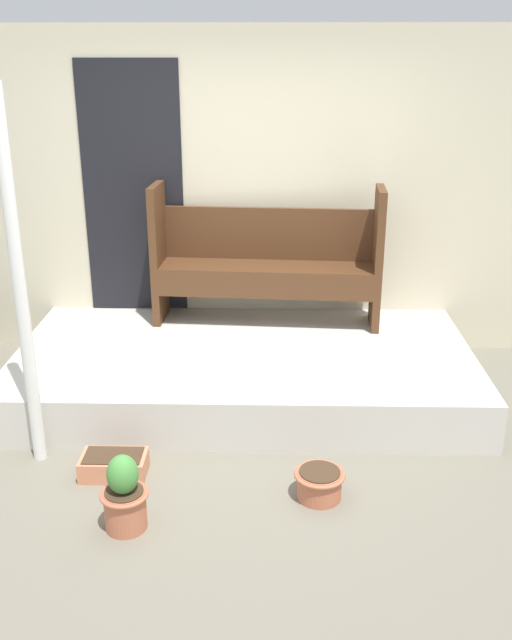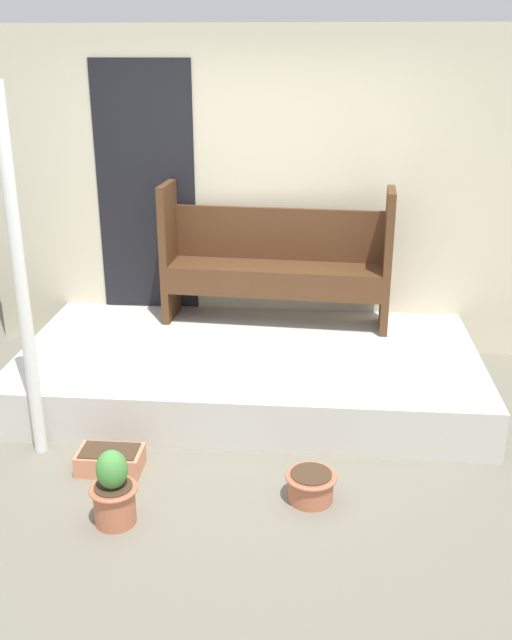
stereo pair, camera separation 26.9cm
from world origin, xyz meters
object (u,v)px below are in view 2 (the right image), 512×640
at_px(flower_pot_left, 114,492).
at_px(flower_pot_middle, 311,485).
at_px(support_post, 21,283).
at_px(planter_box_rect, 110,460).
at_px(bench, 276,256).

distance_m(flower_pot_left, flower_pot_middle, 1.10).
xyz_separation_m(support_post, flower_pot_middle, (1.74, -0.39, -1.04)).
bearing_deg(support_post, planter_box_rect, -19.83).
distance_m(support_post, flower_pot_left, 1.35).
relative_size(support_post, bench, 1.26).
distance_m(bench, flower_pot_left, 2.46).
bearing_deg(support_post, bench, 47.79).
xyz_separation_m(bench, planter_box_rect, (-0.91, -1.74, -0.82)).
distance_m(support_post, bench, 2.12).
relative_size(bench, flower_pot_middle, 6.09).
height_order(support_post, bench, support_post).
bearing_deg(bench, planter_box_rect, -113.90).
xyz_separation_m(bench, flower_pot_left, (-0.74, -2.25, -0.70)).
xyz_separation_m(flower_pot_middle, planter_box_rect, (-1.23, 0.20, -0.03)).
height_order(support_post, planter_box_rect, support_post).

